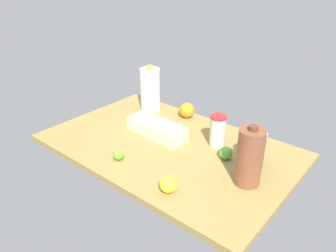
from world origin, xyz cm
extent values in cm
cube|color=olive|center=(0.00, 0.00, 1.50)|extent=(120.00, 76.00, 3.00)
cylinder|color=white|center=(-34.50, 25.03, 15.73)|extent=(11.36, 11.36, 25.46)
cylinder|color=yellow|center=(-34.50, 25.03, 29.36)|extent=(3.98, 3.98, 1.80)
cylinder|color=brown|center=(44.06, -3.39, 14.91)|extent=(10.35, 10.35, 23.81)
cylinder|color=#59331E|center=(44.06, -3.39, 27.71)|extent=(3.62, 3.62, 1.80)
cylinder|color=beige|center=(18.71, 14.46, 10.28)|extent=(7.49, 7.49, 14.55)
cylinder|color=red|center=(18.71, 14.46, 18.25)|extent=(7.72, 7.72, 1.40)
cube|color=beige|center=(-10.83, 3.88, 6.56)|extent=(32.60, 13.03, 7.12)
cylinder|color=#273D36|center=(40.41, 10.38, 10.26)|extent=(7.67, 7.67, 14.52)
cylinder|color=silver|center=(40.41, 10.38, 18.22)|extent=(7.90, 7.90, 1.40)
sphere|color=yellow|center=(23.54, -28.03, 6.54)|extent=(7.09, 7.09, 7.09)
sphere|color=#68B22E|center=(-8.35, -24.71, 5.55)|extent=(5.09, 5.09, 5.09)
sphere|color=orange|center=(-11.75, 30.74, 7.34)|extent=(8.67, 8.67, 8.67)
sphere|color=#62B53D|center=(28.23, 6.68, 5.96)|extent=(5.93, 5.93, 5.93)
camera|label=1|loc=(88.82, -106.47, 82.97)|focal=35.00mm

